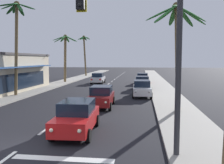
{
  "coord_description": "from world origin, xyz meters",
  "views": [
    {
      "loc": [
        5.18,
        -9.34,
        3.81
      ],
      "look_at": [
        3.05,
        8.0,
        2.2
      ],
      "focal_mm": 38.95,
      "sensor_mm": 36.0,
      "label": 1
    }
  ],
  "objects_px": {
    "palm_left_farthest": "(84,48)",
    "sedan_oncoming_far": "(98,78)",
    "sedan_lead_at_stop_bar": "(77,117)",
    "traffic_signal_mast": "(86,18)",
    "sedan_parked_far_kerb": "(142,88)",
    "sedan_third_in_queue": "(101,96)",
    "palm_right_second": "(176,30)",
    "sedan_parked_mid_kerb": "(142,78)",
    "palm_left_third": "(65,49)",
    "palm_left_second": "(16,27)",
    "sedan_parked_nearest_kerb": "(142,83)"
  },
  "relations": [
    {
      "from": "traffic_signal_mast",
      "to": "sedan_oncoming_far",
      "type": "bearing_deg",
      "value": 99.42
    },
    {
      "from": "sedan_parked_far_kerb",
      "to": "palm_left_third",
      "type": "xyz_separation_m",
      "value": [
        -12.63,
        14.05,
        4.66
      ]
    },
    {
      "from": "sedan_third_in_queue",
      "to": "sedan_parked_nearest_kerb",
      "type": "distance_m",
      "value": 12.69
    },
    {
      "from": "sedan_oncoming_far",
      "to": "palm_left_farthest",
      "type": "height_order",
      "value": "palm_left_farthest"
    },
    {
      "from": "sedan_lead_at_stop_bar",
      "to": "sedan_parked_far_kerb",
      "type": "height_order",
      "value": "same"
    },
    {
      "from": "sedan_lead_at_stop_bar",
      "to": "sedan_third_in_queue",
      "type": "bearing_deg",
      "value": 89.1
    },
    {
      "from": "sedan_third_in_queue",
      "to": "sedan_parked_nearest_kerb",
      "type": "xyz_separation_m",
      "value": [
        3.31,
        12.25,
        0.0
      ]
    },
    {
      "from": "sedan_oncoming_far",
      "to": "palm_left_third",
      "type": "bearing_deg",
      "value": 172.2
    },
    {
      "from": "sedan_parked_mid_kerb",
      "to": "palm_left_third",
      "type": "distance_m",
      "value": 13.56
    },
    {
      "from": "sedan_third_in_queue",
      "to": "palm_left_farthest",
      "type": "bearing_deg",
      "value": 105.49
    },
    {
      "from": "palm_left_second",
      "to": "palm_right_second",
      "type": "relative_size",
      "value": 1.23
    },
    {
      "from": "sedan_oncoming_far",
      "to": "sedan_third_in_queue",
      "type": "bearing_deg",
      "value": -78.98
    },
    {
      "from": "sedan_parked_nearest_kerb",
      "to": "palm_left_second",
      "type": "relative_size",
      "value": 0.46
    },
    {
      "from": "sedan_parked_nearest_kerb",
      "to": "sedan_parked_mid_kerb",
      "type": "relative_size",
      "value": 1.0
    },
    {
      "from": "sedan_oncoming_far",
      "to": "sedan_parked_nearest_kerb",
      "type": "height_order",
      "value": "same"
    },
    {
      "from": "traffic_signal_mast",
      "to": "palm_left_second",
      "type": "bearing_deg",
      "value": 126.39
    },
    {
      "from": "sedan_parked_mid_kerb",
      "to": "palm_left_second",
      "type": "relative_size",
      "value": 0.46
    },
    {
      "from": "palm_left_third",
      "to": "palm_left_farthest",
      "type": "height_order",
      "value": "palm_left_farthest"
    },
    {
      "from": "palm_left_farthest",
      "to": "sedan_oncoming_far",
      "type": "bearing_deg",
      "value": -69.47
    },
    {
      "from": "palm_left_farthest",
      "to": "palm_right_second",
      "type": "xyz_separation_m",
      "value": [
        15.48,
        -36.61,
        -0.46
      ]
    },
    {
      "from": "sedan_parked_far_kerb",
      "to": "palm_left_farthest",
      "type": "xyz_separation_m",
      "value": [
        -13.09,
        29.53,
        5.56
      ]
    },
    {
      "from": "sedan_parked_mid_kerb",
      "to": "traffic_signal_mast",
      "type": "bearing_deg",
      "value": -94.47
    },
    {
      "from": "palm_left_second",
      "to": "palm_left_third",
      "type": "height_order",
      "value": "palm_left_second"
    },
    {
      "from": "palm_left_second",
      "to": "palm_left_farthest",
      "type": "bearing_deg",
      "value": 90.68
    },
    {
      "from": "traffic_signal_mast",
      "to": "sedan_parked_nearest_kerb",
      "type": "distance_m",
      "value": 22.62
    },
    {
      "from": "sedan_oncoming_far",
      "to": "sedan_parked_nearest_kerb",
      "type": "bearing_deg",
      "value": -44.61
    },
    {
      "from": "sedan_lead_at_stop_bar",
      "to": "sedan_parked_mid_kerb",
      "type": "xyz_separation_m",
      "value": [
        3.47,
        26.51,
        0.0
      ]
    },
    {
      "from": "sedan_lead_at_stop_bar",
      "to": "sedan_parked_nearest_kerb",
      "type": "bearing_deg",
      "value": 79.95
    },
    {
      "from": "traffic_signal_mast",
      "to": "sedan_oncoming_far",
      "type": "relative_size",
      "value": 2.57
    },
    {
      "from": "palm_left_third",
      "to": "sedan_third_in_queue",
      "type": "bearing_deg",
      "value": -64.87
    },
    {
      "from": "palm_right_second",
      "to": "palm_left_second",
      "type": "bearing_deg",
      "value": 159.53
    },
    {
      "from": "sedan_third_in_queue",
      "to": "sedan_parked_far_kerb",
      "type": "relative_size",
      "value": 1.0
    },
    {
      "from": "sedan_parked_nearest_kerb",
      "to": "sedan_parked_far_kerb",
      "type": "xyz_separation_m",
      "value": [
        -0.05,
        -6.33,
        0.0
      ]
    },
    {
      "from": "traffic_signal_mast",
      "to": "sedan_lead_at_stop_bar",
      "type": "relative_size",
      "value": 2.55
    },
    {
      "from": "sedan_oncoming_far",
      "to": "palm_right_second",
      "type": "bearing_deg",
      "value": -65.22
    },
    {
      "from": "sedan_parked_mid_kerb",
      "to": "palm_left_farthest",
      "type": "xyz_separation_m",
      "value": [
        -13.18,
        16.01,
        5.56
      ]
    },
    {
      "from": "traffic_signal_mast",
      "to": "palm_right_second",
      "type": "bearing_deg",
      "value": 62.04
    },
    {
      "from": "traffic_signal_mast",
      "to": "sedan_parked_far_kerb",
      "type": "relative_size",
      "value": 2.56
    },
    {
      "from": "sedan_third_in_queue",
      "to": "sedan_parked_far_kerb",
      "type": "distance_m",
      "value": 6.76
    },
    {
      "from": "sedan_oncoming_far",
      "to": "sedan_parked_far_kerb",
      "type": "distance_m",
      "value": 15.02
    },
    {
      "from": "sedan_parked_far_kerb",
      "to": "sedan_parked_mid_kerb",
      "type": "bearing_deg",
      "value": 89.62
    },
    {
      "from": "traffic_signal_mast",
      "to": "sedan_parked_far_kerb",
      "type": "bearing_deg",
      "value": 82.05
    },
    {
      "from": "sedan_lead_at_stop_bar",
      "to": "sedan_third_in_queue",
      "type": "height_order",
      "value": "same"
    },
    {
      "from": "sedan_third_in_queue",
      "to": "sedan_parked_mid_kerb",
      "type": "bearing_deg",
      "value": 80.2
    },
    {
      "from": "traffic_signal_mast",
      "to": "sedan_third_in_queue",
      "type": "relative_size",
      "value": 2.56
    },
    {
      "from": "palm_left_farthest",
      "to": "palm_right_second",
      "type": "relative_size",
      "value": 1.18
    },
    {
      "from": "sedan_lead_at_stop_bar",
      "to": "palm_left_farthest",
      "type": "xyz_separation_m",
      "value": [
        -9.71,
        42.52,
        5.56
      ]
    },
    {
      "from": "traffic_signal_mast",
      "to": "sedan_parked_nearest_kerb",
      "type": "height_order",
      "value": "traffic_signal_mast"
    },
    {
      "from": "sedan_lead_at_stop_bar",
      "to": "sedan_third_in_queue",
      "type": "distance_m",
      "value": 7.06
    },
    {
      "from": "traffic_signal_mast",
      "to": "sedan_lead_at_stop_bar",
      "type": "height_order",
      "value": "traffic_signal_mast"
    }
  ]
}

